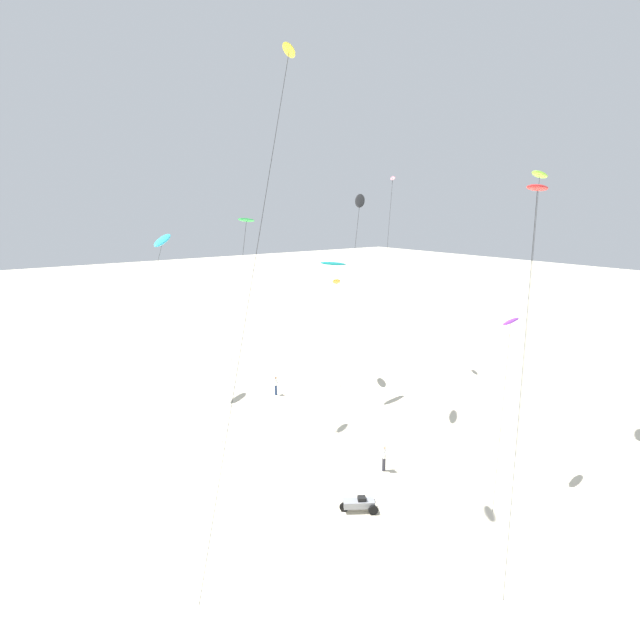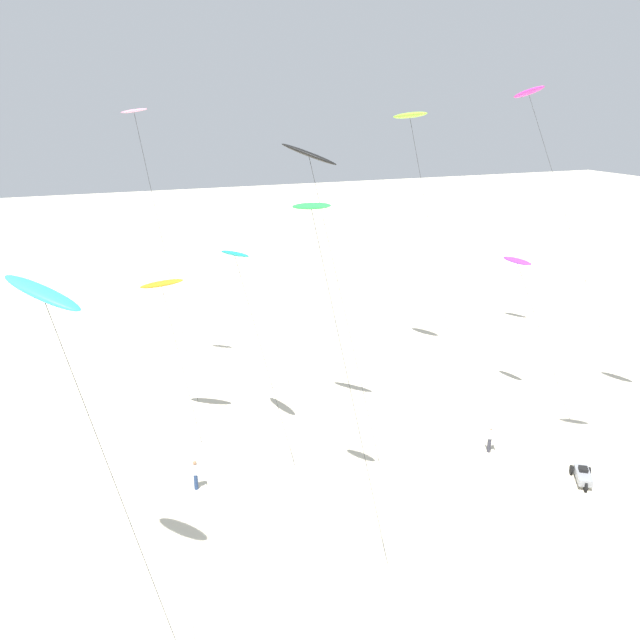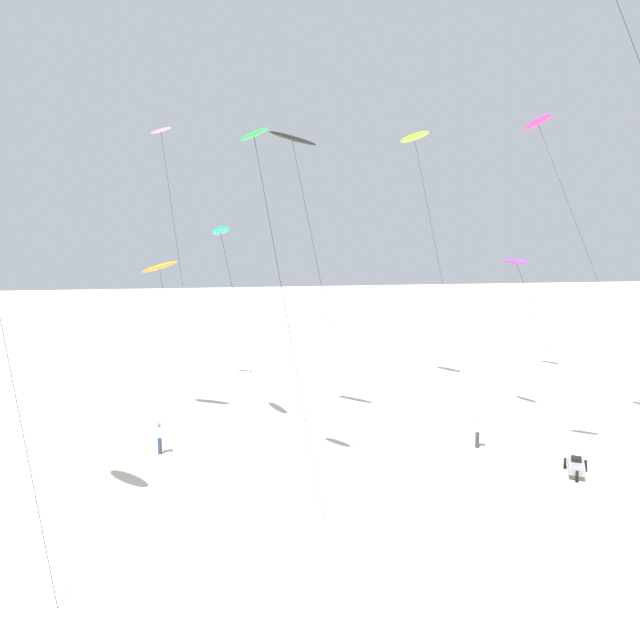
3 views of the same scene
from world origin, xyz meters
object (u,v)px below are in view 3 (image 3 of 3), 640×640
object	(u,v)px
kite_magenta	(539,124)
kite_flyer_middle	(159,437)
beach_buggy	(576,466)
kite_teal	(221,232)
kite_orange	(159,268)
kite_green	(255,142)
kite_flyer_nearest	(478,431)
kite_black	(293,141)
kite_purple	(517,263)
kite_pink	(162,139)
kite_lime	(415,138)

from	to	relation	value
kite_magenta	kite_flyer_middle	size ratio (longest dim) A/B	12.23
beach_buggy	kite_teal	bearing A→B (deg)	146.34
kite_orange	kite_green	bearing A→B (deg)	-68.62
kite_green	kite_flyer_nearest	world-z (taller)	kite_green
kite_orange	kite_flyer_nearest	distance (m)	20.75
kite_teal	kite_flyer_middle	world-z (taller)	kite_teal
kite_teal	beach_buggy	size ratio (longest dim) A/B	5.85
kite_black	kite_magenta	size ratio (longest dim) A/B	0.84
kite_magenta	kite_flyer_middle	bearing A→B (deg)	-158.93
kite_purple	kite_orange	bearing A→B (deg)	169.07
kite_orange	kite_flyer_middle	distance (m)	10.79
kite_teal	kite_black	xyz separation A→B (m)	(4.01, -0.68, 5.01)
kite_green	kite_orange	distance (m)	13.97
kite_pink	kite_green	size ratio (longest dim) A/B	1.22
kite_green	kite_black	size ratio (longest dim) A/B	0.90
kite_orange	kite_black	bearing A→B (deg)	-27.03
kite_flyer_nearest	kite_purple	bearing A→B (deg)	46.30
kite_teal	kite_flyer_middle	size ratio (longest dim) A/B	7.11
kite_purple	kite_green	distance (m)	19.25
kite_pink	kite_flyer_middle	xyz separation A→B (m)	(-0.04, -13.26, -17.11)
kite_pink	kite_black	distance (m)	12.90
kite_purple	kite_lime	xyz separation A→B (m)	(-3.83, 7.67, 8.61)
kite_purple	kite_orange	distance (m)	21.84
kite_black	kite_pink	bearing A→B (deg)	125.63
kite_black	beach_buggy	world-z (taller)	kite_black
kite_magenta	kite_black	bearing A→B (deg)	-158.83
kite_orange	kite_flyer_nearest	world-z (taller)	kite_orange
kite_flyer_middle	beach_buggy	bearing A→B (deg)	-19.86
kite_teal	kite_orange	bearing A→B (deg)	138.27
kite_orange	kite_lime	distance (m)	20.03
kite_purple	kite_flyer_nearest	size ratio (longest dim) A/B	5.95
kite_purple	kite_pink	bearing A→B (deg)	153.38
kite_purple	kite_orange	xyz separation A→B (m)	(-21.44, 4.14, -0.26)
kite_purple	kite_flyer_middle	xyz separation A→B (m)	(-21.36, -2.58, -8.70)
kite_orange	kite_flyer_middle	bearing A→B (deg)	-89.32
kite_flyer_middle	kite_pink	bearing A→B (deg)	89.82
kite_magenta	kite_orange	bearing A→B (deg)	-172.02
kite_green	kite_orange	bearing A→B (deg)	111.38
kite_flyer_middle	kite_flyer_nearest	bearing A→B (deg)	-8.89
kite_black	kite_flyer_nearest	xyz separation A→B (m)	(8.94, -5.42, -15.54)
kite_orange	kite_black	size ratio (longest dim) A/B	0.58
kite_purple	kite_orange	size ratio (longest dim) A/B	1.00
kite_teal	kite_purple	xyz separation A→B (m)	(17.87, -0.96, -1.84)
kite_green	kite_black	bearing A→B (deg)	70.10
kite_purple	kite_black	distance (m)	15.46
kite_green	kite_pink	bearing A→B (deg)	103.83
kite_purple	kite_green	xyz separation A→B (m)	(-16.78, -7.78, 5.34)
kite_magenta	kite_flyer_nearest	distance (m)	25.42
kite_orange	kite_magenta	bearing A→B (deg)	7.98
kite_teal	kite_pink	bearing A→B (deg)	109.52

